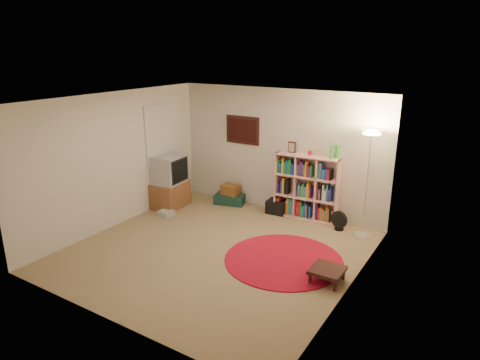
{
  "coord_description": "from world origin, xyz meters",
  "views": [
    {
      "loc": [
        3.75,
        -5.27,
        3.28
      ],
      "look_at": [
        0.1,
        0.6,
        1.1
      ],
      "focal_mm": 32.0,
      "sensor_mm": 36.0,
      "label": 1
    }
  ],
  "objects_px": {
    "floor_fan": "(339,221)",
    "bookshelf": "(307,188)",
    "tv_stand": "(170,182)",
    "suitcase": "(230,199)",
    "floor_lamp": "(370,149)",
    "side_table": "(327,271)"
  },
  "relations": [
    {
      "from": "floor_lamp",
      "to": "suitcase",
      "type": "bearing_deg",
      "value": 176.89
    },
    {
      "from": "floor_lamp",
      "to": "tv_stand",
      "type": "relative_size",
      "value": 1.73
    },
    {
      "from": "bookshelf",
      "to": "side_table",
      "type": "relative_size",
      "value": 3.31
    },
    {
      "from": "bookshelf",
      "to": "floor_lamp",
      "type": "distance_m",
      "value": 1.62
    },
    {
      "from": "floor_fan",
      "to": "tv_stand",
      "type": "bearing_deg",
      "value": -152.16
    },
    {
      "from": "floor_lamp",
      "to": "suitcase",
      "type": "distance_m",
      "value": 3.32
    },
    {
      "from": "floor_lamp",
      "to": "tv_stand",
      "type": "distance_m",
      "value": 4.11
    },
    {
      "from": "tv_stand",
      "to": "floor_lamp",
      "type": "bearing_deg",
      "value": 5.48
    },
    {
      "from": "bookshelf",
      "to": "floor_fan",
      "type": "height_order",
      "value": "bookshelf"
    },
    {
      "from": "tv_stand",
      "to": "suitcase",
      "type": "height_order",
      "value": "tv_stand"
    },
    {
      "from": "bookshelf",
      "to": "floor_fan",
      "type": "xyz_separation_m",
      "value": [
        0.78,
        -0.26,
        -0.43
      ]
    },
    {
      "from": "bookshelf",
      "to": "tv_stand",
      "type": "bearing_deg",
      "value": -162.7
    },
    {
      "from": "floor_lamp",
      "to": "floor_fan",
      "type": "relative_size",
      "value": 5.27
    },
    {
      "from": "bookshelf",
      "to": "suitcase",
      "type": "xyz_separation_m",
      "value": [
        -1.71,
        -0.15,
        -0.52
      ]
    },
    {
      "from": "floor_fan",
      "to": "suitcase",
      "type": "height_order",
      "value": "floor_fan"
    },
    {
      "from": "suitcase",
      "to": "side_table",
      "type": "relative_size",
      "value": 1.54
    },
    {
      "from": "tv_stand",
      "to": "side_table",
      "type": "height_order",
      "value": "tv_stand"
    },
    {
      "from": "floor_lamp",
      "to": "tv_stand",
      "type": "height_order",
      "value": "floor_lamp"
    },
    {
      "from": "bookshelf",
      "to": "side_table",
      "type": "bearing_deg",
      "value": -61.99
    },
    {
      "from": "tv_stand",
      "to": "suitcase",
      "type": "distance_m",
      "value": 1.34
    },
    {
      "from": "floor_lamp",
      "to": "suitcase",
      "type": "height_order",
      "value": "floor_lamp"
    },
    {
      "from": "floor_fan",
      "to": "bookshelf",
      "type": "bearing_deg",
      "value": 177.56
    }
  ]
}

